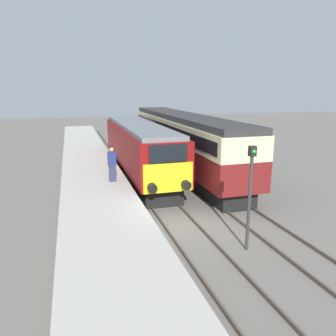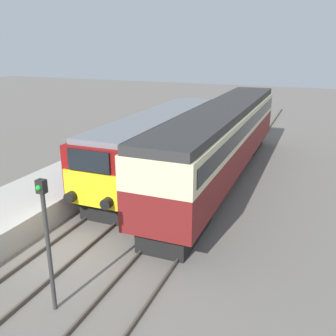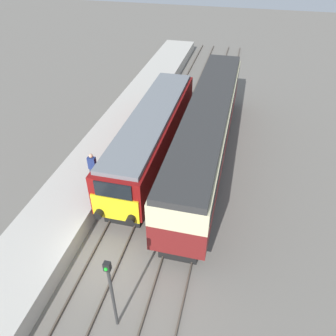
% 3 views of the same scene
% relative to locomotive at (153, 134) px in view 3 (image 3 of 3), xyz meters
% --- Properties ---
extents(ground_plane, '(120.00, 120.00, 0.00)m').
position_rel_locomotive_xyz_m(ground_plane, '(0.00, -8.70, -2.04)').
color(ground_plane, slate).
extents(platform_left, '(3.50, 50.00, 1.02)m').
position_rel_locomotive_xyz_m(platform_left, '(-3.30, -0.70, -1.53)').
color(platform_left, '#B7B2A8').
rests_on(platform_left, ground_plane).
extents(rails_near_track, '(1.51, 60.00, 0.14)m').
position_rel_locomotive_xyz_m(rails_near_track, '(0.00, -3.70, -1.97)').
color(rails_near_track, '#4C4238').
rests_on(rails_near_track, ground_plane).
extents(rails_far_track, '(1.50, 60.00, 0.14)m').
position_rel_locomotive_xyz_m(rails_far_track, '(3.40, -3.70, -1.97)').
color(rails_far_track, '#4C4238').
rests_on(rails_far_track, ground_plane).
extents(locomotive, '(2.70, 13.95, 3.64)m').
position_rel_locomotive_xyz_m(locomotive, '(0.00, 0.00, 0.00)').
color(locomotive, black).
rests_on(locomotive, ground_plane).
extents(passenger_carriage, '(2.75, 18.56, 4.13)m').
position_rel_locomotive_xyz_m(passenger_carriage, '(3.40, 1.07, 0.46)').
color(passenger_carriage, black).
rests_on(passenger_carriage, ground_plane).
extents(person_on_platform, '(0.44, 0.26, 1.86)m').
position_rel_locomotive_xyz_m(person_on_platform, '(-2.36, -4.14, -0.09)').
color(person_on_platform, '#2D334C').
rests_on(person_on_platform, platform_left).
extents(signal_post, '(0.24, 0.28, 3.96)m').
position_rel_locomotive_xyz_m(signal_post, '(1.70, -11.39, 0.31)').
color(signal_post, '#333333').
rests_on(signal_post, ground_plane).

